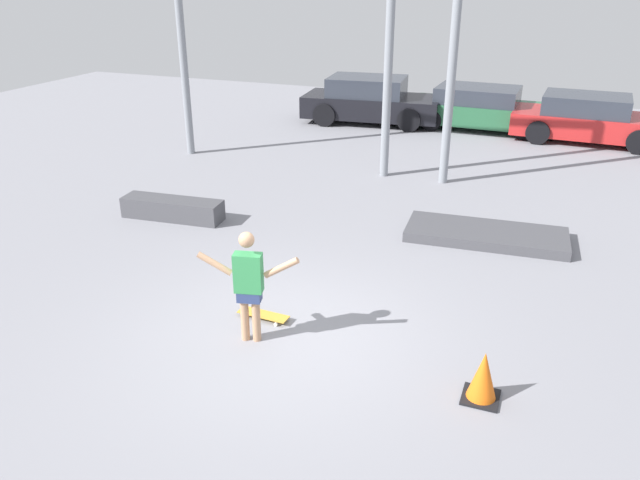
% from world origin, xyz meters
% --- Properties ---
extents(ground_plane, '(36.00, 36.00, 0.00)m').
position_xyz_m(ground_plane, '(0.00, 0.00, 0.00)').
color(ground_plane, gray).
extents(skateboarder, '(1.33, 0.40, 1.58)m').
position_xyz_m(skateboarder, '(-0.40, -0.25, 0.88)').
color(skateboarder, tan).
rests_on(skateboarder, ground_plane).
extents(skateboard, '(0.77, 0.28, 0.08)m').
position_xyz_m(skateboard, '(-0.49, 0.30, 0.06)').
color(skateboard, gold).
rests_on(skateboard, ground_plane).
extents(grind_box, '(2.08, 0.70, 0.41)m').
position_xyz_m(grind_box, '(-3.88, 3.14, 0.20)').
color(grind_box, '#47474C').
rests_on(grind_box, ground_plane).
extents(manual_pad, '(2.97, 1.38, 0.19)m').
position_xyz_m(manual_pad, '(2.11, 4.35, 0.09)').
color(manual_pad, '#47474C').
rests_on(manual_pad, ground_plane).
extents(canopy_support_left, '(5.59, 0.20, 5.70)m').
position_xyz_m(canopy_support_left, '(-3.41, 7.38, 3.49)').
color(canopy_support_left, gray).
rests_on(canopy_support_left, ground_plane).
extents(canopy_support_right, '(5.59, 0.20, 5.70)m').
position_xyz_m(canopy_support_right, '(3.41, 7.38, 3.49)').
color(canopy_support_right, gray).
rests_on(canopy_support_right, ground_plane).
extents(parked_car_black, '(4.45, 2.32, 1.44)m').
position_xyz_m(parked_car_black, '(-2.67, 12.60, 0.70)').
color(parked_car_black, black).
rests_on(parked_car_black, ground_plane).
extents(parked_car_green, '(4.46, 2.13, 1.26)m').
position_xyz_m(parked_car_green, '(0.74, 13.09, 0.62)').
color(parked_car_green, '#28603D').
rests_on(parked_car_green, ground_plane).
extents(parked_car_red, '(4.26, 2.12, 1.32)m').
position_xyz_m(parked_car_red, '(3.82, 12.59, 0.64)').
color(parked_car_red, red).
rests_on(parked_car_red, ground_plane).
extents(traffic_cone, '(0.43, 0.43, 0.63)m').
position_xyz_m(traffic_cone, '(2.68, -0.41, 0.31)').
color(traffic_cone, black).
rests_on(traffic_cone, ground_plane).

